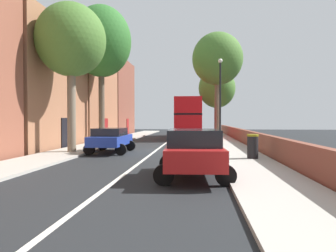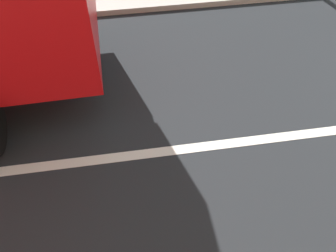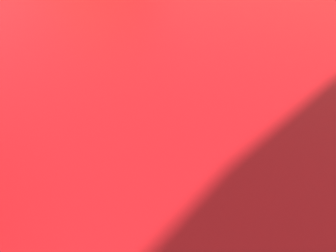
% 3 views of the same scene
% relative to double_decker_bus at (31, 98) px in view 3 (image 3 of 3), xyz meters
% --- Properties ---
extents(double_decker_bus, '(3.72, 10.38, 4.06)m').
position_rel_double_decker_bus_xyz_m(double_decker_bus, '(0.00, 0.00, 0.00)').
color(double_decker_bus, red).
rests_on(double_decker_bus, ground).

